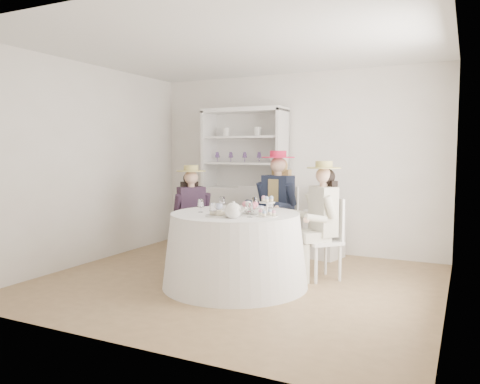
% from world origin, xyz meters
% --- Properties ---
extents(ground, '(4.50, 4.50, 0.00)m').
position_xyz_m(ground, '(0.00, 0.00, 0.00)').
color(ground, olive).
rests_on(ground, ground).
extents(ceiling, '(4.50, 4.50, 0.00)m').
position_xyz_m(ceiling, '(0.00, 0.00, 2.70)').
color(ceiling, white).
rests_on(ceiling, wall_back).
extents(wall_back, '(4.50, 0.00, 4.50)m').
position_xyz_m(wall_back, '(0.00, 2.00, 1.35)').
color(wall_back, silver).
rests_on(wall_back, ground).
extents(wall_front, '(4.50, 0.00, 4.50)m').
position_xyz_m(wall_front, '(0.00, -2.00, 1.35)').
color(wall_front, silver).
rests_on(wall_front, ground).
extents(wall_left, '(0.00, 4.50, 4.50)m').
position_xyz_m(wall_left, '(-2.25, 0.00, 1.35)').
color(wall_left, silver).
rests_on(wall_left, ground).
extents(wall_right, '(0.00, 4.50, 4.50)m').
position_xyz_m(wall_right, '(2.25, 0.00, 1.35)').
color(wall_right, silver).
rests_on(wall_right, ground).
extents(tea_table, '(1.65, 1.65, 0.83)m').
position_xyz_m(tea_table, '(0.05, -0.12, 0.41)').
color(tea_table, white).
rests_on(tea_table, ground).
extents(hutch, '(1.33, 0.58, 2.18)m').
position_xyz_m(hutch, '(-0.70, 1.73, 0.77)').
color(hutch, silver).
rests_on(hutch, ground).
extents(side_table, '(0.54, 0.54, 0.69)m').
position_xyz_m(side_table, '(0.58, 1.68, 0.35)').
color(side_table, silver).
rests_on(side_table, ground).
extents(hatbox, '(0.35, 0.35, 0.32)m').
position_xyz_m(hatbox, '(0.58, 1.68, 0.86)').
color(hatbox, black).
rests_on(hatbox, side_table).
extents(guest_left, '(0.58, 0.56, 1.34)m').
position_xyz_m(guest_left, '(-0.86, 0.41, 0.76)').
color(guest_left, silver).
rests_on(guest_left, ground).
extents(guest_mid, '(0.57, 0.61, 1.53)m').
position_xyz_m(guest_mid, '(0.14, 0.93, 0.87)').
color(guest_mid, silver).
rests_on(guest_mid, ground).
extents(guest_right, '(0.59, 0.60, 1.41)m').
position_xyz_m(guest_right, '(0.85, 0.55, 0.80)').
color(guest_right, silver).
rests_on(guest_right, ground).
extents(spare_chair, '(0.43, 0.43, 1.02)m').
position_xyz_m(spare_chair, '(-0.44, 1.45, 0.55)').
color(spare_chair, silver).
rests_on(spare_chair, ground).
extents(teacup_a, '(0.11, 0.11, 0.07)m').
position_xyz_m(teacup_a, '(-0.22, -0.01, 0.87)').
color(teacup_a, white).
rests_on(teacup_a, tea_table).
extents(teacup_b, '(0.09, 0.09, 0.06)m').
position_xyz_m(teacup_b, '(0.06, 0.18, 0.86)').
color(teacup_b, white).
rests_on(teacup_b, tea_table).
extents(teacup_c, '(0.09, 0.09, 0.07)m').
position_xyz_m(teacup_c, '(0.30, 0.02, 0.87)').
color(teacup_c, white).
rests_on(teacup_c, tea_table).
extents(flower_bowl, '(0.28, 0.28, 0.05)m').
position_xyz_m(flower_bowl, '(0.26, -0.12, 0.86)').
color(flower_bowl, white).
rests_on(flower_bowl, tea_table).
extents(flower_arrangement, '(0.18, 0.18, 0.07)m').
position_xyz_m(flower_arrangement, '(0.25, -0.11, 0.92)').
color(flower_arrangement, pink).
rests_on(flower_arrangement, tea_table).
extents(table_teapot, '(0.24, 0.17, 0.18)m').
position_xyz_m(table_teapot, '(0.22, -0.51, 0.91)').
color(table_teapot, white).
rests_on(table_teapot, tea_table).
extents(sandwich_plate, '(0.29, 0.29, 0.06)m').
position_xyz_m(sandwich_plate, '(0.02, -0.45, 0.85)').
color(sandwich_plate, white).
rests_on(sandwich_plate, tea_table).
extents(cupcake_stand, '(0.23, 0.23, 0.21)m').
position_xyz_m(cupcake_stand, '(0.49, -0.24, 0.91)').
color(cupcake_stand, white).
rests_on(cupcake_stand, tea_table).
extents(stemware_set, '(0.82, 0.86, 0.15)m').
position_xyz_m(stemware_set, '(0.05, -0.12, 0.91)').
color(stemware_set, white).
rests_on(stemware_set, tea_table).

